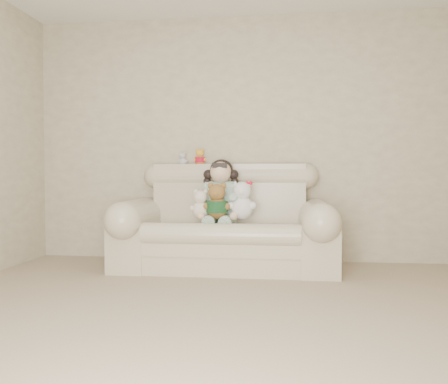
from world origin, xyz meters
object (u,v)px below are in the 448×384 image
Objects in this scene: cream_teddy at (201,201)px; seated_child at (221,191)px; sofa at (225,216)px; white_cat at (242,196)px; brown_teddy at (217,198)px.

seated_child is at bearing 38.75° from cream_teddy.
cream_teddy is at bearing -149.66° from sofa.
white_cat is at bearing -10.57° from cream_teddy.
cream_teddy is at bearing -166.07° from brown_teddy.
cream_teddy is (-0.16, 0.02, -0.04)m from brown_teddy.
cream_teddy is (-0.17, -0.21, -0.09)m from seated_child.
white_cat is at bearing -33.16° from sofa.
sofa is at bearing 17.56° from cream_teddy.
sofa is 0.24m from brown_teddy.
brown_teddy is 1.23× the size of cream_teddy.
white_cat reaches higher than cream_teddy.
sofa is at bearing -53.05° from seated_child.
sofa is at bearing 139.16° from white_cat.
white_cat is (0.17, -0.11, 0.20)m from sofa.
brown_teddy is at bearing -112.42° from sofa.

